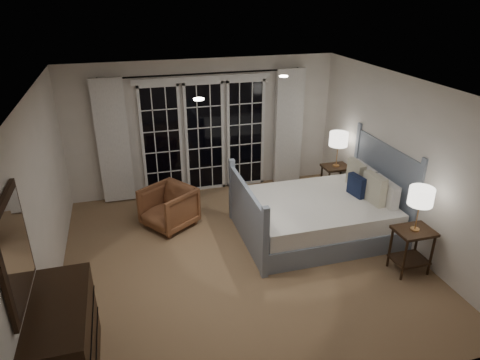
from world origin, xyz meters
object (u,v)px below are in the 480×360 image
object	(u,v)px
armchair	(169,207)
bed	(320,214)
nightstand_right	(335,177)
lamp_right	(339,139)
nightstand_left	(412,244)
lamp_left	(421,197)
dresser	(65,342)

from	to	relation	value
armchair	bed	bearing A→B (deg)	34.74
bed	nightstand_right	xyz separation A→B (m)	(0.84, 1.14, 0.06)
nightstand_right	armchair	world-z (taller)	armchair
bed	lamp_right	world-z (taller)	bed
nightstand_left	lamp_right	bearing A→B (deg)	87.99
bed	lamp_left	bearing A→B (deg)	-59.26
nightstand_right	armchair	xyz separation A→B (m)	(-3.14, -0.27, -0.06)
lamp_right	armchair	size ratio (longest dim) A/B	0.86
nightstand_right	lamp_left	xyz separation A→B (m)	(-0.08, -2.41, 0.75)
armchair	dresser	xyz separation A→B (m)	(-1.35, -2.77, 0.11)
nightstand_left	dresser	xyz separation A→B (m)	(-4.40, -0.62, 0.02)
nightstand_right	lamp_left	distance (m)	2.53
lamp_right	lamp_left	bearing A→B (deg)	-92.01
armchair	dresser	distance (m)	3.08
nightstand_right	dresser	bearing A→B (deg)	-145.90
lamp_right	nightstand_left	bearing A→B (deg)	-92.01
lamp_left	dresser	distance (m)	4.50
lamp_right	dresser	size ratio (longest dim) A/B	0.50
nightstand_left	dresser	bearing A→B (deg)	-171.95
nightstand_left	armchair	bearing A→B (deg)	144.90
nightstand_left	nightstand_right	distance (m)	2.42
nightstand_left	lamp_left	distance (m)	0.72
nightstand_right	lamp_right	bearing A→B (deg)	90.00
lamp_right	dresser	world-z (taller)	lamp_right
bed	armchair	size ratio (longest dim) A/B	3.16
bed	nightstand_left	xyz separation A→B (m)	(0.76, -1.28, 0.09)
armchair	nightstand_left	bearing A→B (deg)	20.39
nightstand_right	lamp_left	bearing A→B (deg)	-92.01
lamp_left	armchair	distance (m)	3.82
nightstand_left	nightstand_right	world-z (taller)	nightstand_left
bed	dresser	size ratio (longest dim) A/B	1.85
armchair	nightstand_right	bearing A→B (deg)	60.42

